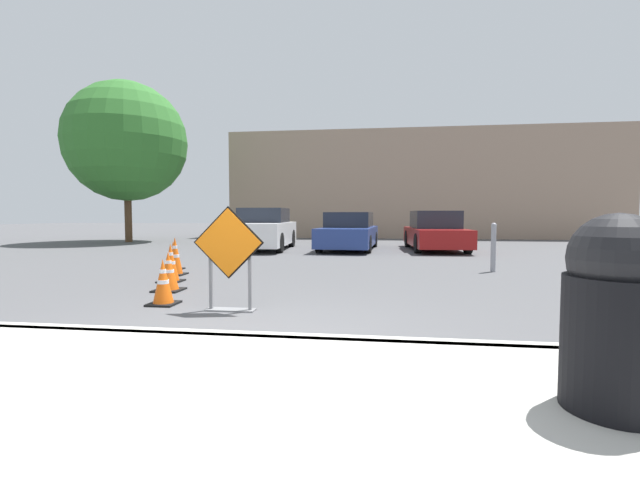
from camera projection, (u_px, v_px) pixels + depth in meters
name	position (u px, v px, depth m)	size (l,w,h in m)	color
ground_plane	(337.00, 254.00, 13.96)	(96.00, 96.00, 0.00)	#4C4C4F
sidewalk_strip	(163.00, 407.00, 2.66)	(28.55, 2.83, 0.14)	#ADAAA3
curb_lip	(237.00, 341.00, 4.06)	(28.55, 0.20, 0.14)	#ADAAA3
road_closed_sign	(229.00, 254.00, 5.56)	(0.94, 0.20, 1.38)	black
traffic_cone_nearest	(163.00, 283.00, 6.01)	(0.38, 0.38, 0.65)	black
traffic_cone_second	(168.00, 272.00, 7.09)	(0.44, 0.44, 0.66)	black
traffic_cone_third	(171.00, 263.00, 8.05)	(0.41, 0.41, 0.72)	black
traffic_cone_fourth	(175.00, 256.00, 8.99)	(0.41, 0.41, 0.80)	black
traffic_cone_fifth	(173.00, 256.00, 9.86)	(0.40, 0.40, 0.66)	black
parked_car_nearest	(264.00, 230.00, 15.65)	(2.03, 4.54, 1.51)	white
parked_car_second	(349.00, 232.00, 15.60)	(2.08, 4.62, 1.36)	navy
parked_car_third	(435.00, 232.00, 15.33)	(1.98, 4.42, 1.41)	maroon
trash_bin	(616.00, 312.00, 2.44)	(0.55, 0.55, 1.14)	black
bollard_nearest	(493.00, 246.00, 9.46)	(0.12, 0.12, 1.09)	gray
bollard_second	(589.00, 251.00, 9.20)	(0.12, 0.12, 0.93)	gray
building_facade_backdrop	(418.00, 186.00, 24.82)	(20.99, 5.00, 5.83)	gray
street_tree_behind_lot	(126.00, 142.00, 19.73)	(5.46, 5.46, 7.36)	#513823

